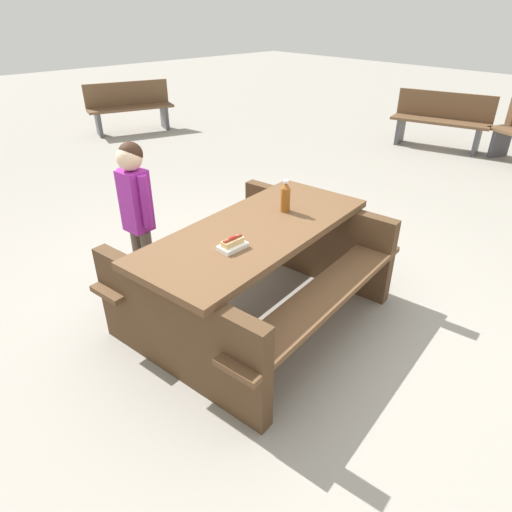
{
  "coord_description": "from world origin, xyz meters",
  "views": [
    {
      "loc": [
        1.85,
        2.01,
        2.09
      ],
      "look_at": [
        0.0,
        0.0,
        0.52
      ],
      "focal_mm": 31.19,
      "sensor_mm": 36.0,
      "label": 1
    }
  ],
  "objects_px": {
    "picnic_table": "(256,266)",
    "soda_bottle": "(285,197)",
    "child_in_coat": "(136,201)",
    "hotdog_tray": "(233,244)",
    "park_bench_far": "(130,106)",
    "park_bench_near": "(441,119)"
  },
  "relations": [
    {
      "from": "park_bench_far",
      "to": "hotdog_tray",
      "type": "bearing_deg",
      "value": 67.32
    },
    {
      "from": "child_in_coat",
      "to": "picnic_table",
      "type": "bearing_deg",
      "value": 115.49
    },
    {
      "from": "hotdog_tray",
      "to": "child_in_coat",
      "type": "distance_m",
      "value": 1.01
    },
    {
      "from": "park_bench_near",
      "to": "park_bench_far",
      "type": "distance_m",
      "value": 5.36
    },
    {
      "from": "picnic_table",
      "to": "child_in_coat",
      "type": "xyz_separation_m",
      "value": [
        0.42,
        -0.88,
        0.35
      ]
    },
    {
      "from": "picnic_table",
      "to": "soda_bottle",
      "type": "xyz_separation_m",
      "value": [
        -0.34,
        -0.06,
        0.41
      ]
    },
    {
      "from": "child_in_coat",
      "to": "park_bench_far",
      "type": "height_order",
      "value": "child_in_coat"
    },
    {
      "from": "picnic_table",
      "to": "soda_bottle",
      "type": "relative_size",
      "value": 8.42
    },
    {
      "from": "soda_bottle",
      "to": "child_in_coat",
      "type": "bearing_deg",
      "value": -47.13
    },
    {
      "from": "picnic_table",
      "to": "park_bench_near",
      "type": "xyz_separation_m",
      "value": [
        -5.27,
        -1.33,
        0.0
      ]
    },
    {
      "from": "child_in_coat",
      "to": "soda_bottle",
      "type": "bearing_deg",
      "value": 132.87
    },
    {
      "from": "soda_bottle",
      "to": "park_bench_near",
      "type": "height_order",
      "value": "soda_bottle"
    },
    {
      "from": "hotdog_tray",
      "to": "park_bench_far",
      "type": "relative_size",
      "value": 0.12
    },
    {
      "from": "picnic_table",
      "to": "soda_bottle",
      "type": "height_order",
      "value": "soda_bottle"
    },
    {
      "from": "soda_bottle",
      "to": "hotdog_tray",
      "type": "bearing_deg",
      "value": 15.49
    },
    {
      "from": "hotdog_tray",
      "to": "park_bench_far",
      "type": "xyz_separation_m",
      "value": [
        -2.42,
        -5.79,
        -0.33
      ]
    },
    {
      "from": "child_in_coat",
      "to": "park_bench_far",
      "type": "xyz_separation_m",
      "value": [
        -2.52,
        -4.79,
        -0.34
      ]
    },
    {
      "from": "park_bench_far",
      "to": "picnic_table",
      "type": "bearing_deg",
      "value": 69.58
    },
    {
      "from": "picnic_table",
      "to": "hotdog_tray",
      "type": "height_order",
      "value": "hotdog_tray"
    },
    {
      "from": "child_in_coat",
      "to": "hotdog_tray",
      "type": "bearing_deg",
      "value": 96.09
    },
    {
      "from": "hotdog_tray",
      "to": "child_in_coat",
      "type": "xyz_separation_m",
      "value": [
        0.11,
        -1.0,
        0.01
      ]
    },
    {
      "from": "hotdog_tray",
      "to": "park_bench_far",
      "type": "bearing_deg",
      "value": -112.68
    }
  ]
}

